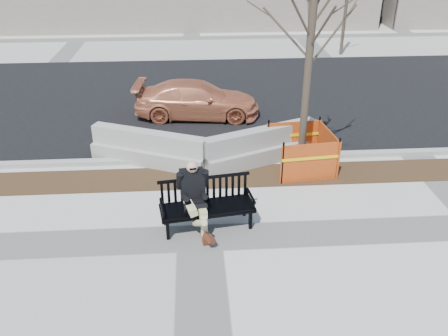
{
  "coord_description": "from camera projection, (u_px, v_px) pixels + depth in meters",
  "views": [
    {
      "loc": [
        -0.04,
        -8.12,
        5.94
      ],
      "look_at": [
        0.58,
        1.0,
        1.11
      ],
      "focal_mm": 38.12,
      "sensor_mm": 36.0,
      "label": 1
    }
  ],
  "objects": [
    {
      "name": "asphalt_street",
      "position": [
        194.0,
        97.0,
        17.7
      ],
      "size": [
        60.0,
        10.4,
        0.01
      ],
      "primitive_type": "cube",
      "color": "black",
      "rests_on": "ground"
    },
    {
      "name": "bench",
      "position": [
        208.0,
        226.0,
        10.3
      ],
      "size": [
        2.12,
        1.03,
        1.08
      ],
      "primitive_type": null,
      "rotation": [
        0.0,
        0.0,
        0.15
      ],
      "color": "black",
      "rests_on": "ground"
    },
    {
      "name": "ground",
      "position": [
        199.0,
        238.0,
        9.94
      ],
      "size": [
        120.0,
        120.0,
        0.0
      ],
      "primitive_type": "plane",
      "color": "beige",
      "rests_on": "ground"
    },
    {
      "name": "mulch_strip",
      "position": [
        197.0,
        178.0,
        12.23
      ],
      "size": [
        40.0,
        1.2,
        0.02
      ],
      "primitive_type": "cube",
      "color": "#47301C",
      "rests_on": "ground"
    },
    {
      "name": "seated_man",
      "position": [
        195.0,
        227.0,
        10.3
      ],
      "size": [
        0.81,
        1.18,
        1.53
      ],
      "primitive_type": null,
      "rotation": [
        0.0,
        0.0,
        0.15
      ],
      "color": "black",
      "rests_on": "ground"
    },
    {
      "name": "tree_fence",
      "position": [
        300.0,
        168.0,
        12.69
      ],
      "size": [
        2.51,
        2.51,
        5.73
      ],
      "primitive_type": null,
      "rotation": [
        0.0,
        0.0,
        0.1
      ],
      "color": "#DD491D",
      "rests_on": "ground"
    },
    {
      "name": "sedan",
      "position": [
        198.0,
        116.0,
        16.0
      ],
      "size": [
        4.22,
        2.02,
        1.19
      ],
      "primitive_type": "imported",
      "rotation": [
        0.0,
        0.0,
        1.48
      ],
      "color": "#CA724D",
      "rests_on": "ground"
    },
    {
      "name": "jersey_barrier_right",
      "position": [
        261.0,
        161.0,
        13.08
      ],
      "size": [
        3.36,
        1.94,
        0.96
      ],
      "primitive_type": null,
      "rotation": [
        0.0,
        0.0,
        0.4
      ],
      "color": "gray",
      "rests_on": "ground"
    },
    {
      "name": "jersey_barrier_left",
      "position": [
        150.0,
        163.0,
        12.98
      ],
      "size": [
        3.26,
        1.91,
        0.94
      ],
      "primitive_type": null,
      "rotation": [
        0.0,
        0.0,
        -0.41
      ],
      "color": "#A19F97",
      "rests_on": "ground"
    },
    {
      "name": "curb",
      "position": [
        196.0,
        159.0,
        13.04
      ],
      "size": [
        60.0,
        0.25,
        0.12
      ],
      "primitive_type": "cube",
      "color": "#9E9B93",
      "rests_on": "ground"
    },
    {
      "name": "far_tree_right",
      "position": [
        340.0,
        54.0,
        23.21
      ],
      "size": [
        2.12,
        2.12,
        4.63
      ],
      "primitive_type": null,
      "rotation": [
        0.0,
        0.0,
        -0.27
      ],
      "color": "#4E4132",
      "rests_on": "ground"
    }
  ]
}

